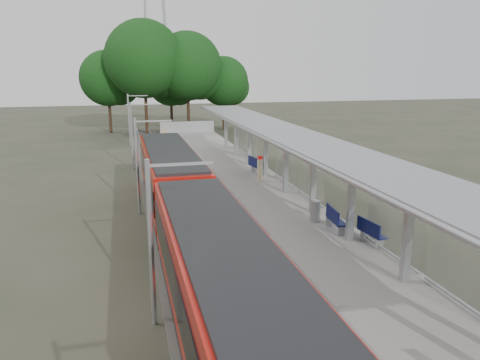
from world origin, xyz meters
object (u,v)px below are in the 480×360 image
(train, at_px, (187,213))
(info_pillar_far, at_px, (260,170))
(bench_near, at_px, (335,219))
(bench_far, at_px, (256,165))
(litter_bin, at_px, (315,211))
(bench_mid, at_px, (370,231))

(train, height_order, info_pillar_far, train)
(bench_near, height_order, bench_far, bench_far)
(bench_far, xyz_separation_m, info_pillar_far, (-0.30, -2.07, 0.10))
(litter_bin, bearing_deg, bench_near, -78.01)
(info_pillar_far, relative_size, litter_bin, 1.61)
(bench_mid, bearing_deg, litter_bin, 101.37)
(bench_far, height_order, info_pillar_far, info_pillar_far)
(train, relative_size, bench_far, 16.03)
(bench_mid, height_order, info_pillar_far, info_pillar_far)
(bench_near, relative_size, bench_far, 0.94)
(train, bearing_deg, bench_far, 60.72)
(bench_near, relative_size, litter_bin, 1.61)
(bench_mid, distance_m, litter_bin, 3.40)
(bench_far, relative_size, litter_bin, 1.71)
(bench_near, xyz_separation_m, info_pillar_far, (-0.53, 9.81, 0.13))
(train, relative_size, bench_mid, 18.08)
(train, bearing_deg, bench_mid, -20.87)
(litter_bin, bearing_deg, bench_far, 89.57)
(bench_near, distance_m, bench_mid, 1.93)
(bench_far, bearing_deg, train, -129.12)
(train, relative_size, litter_bin, 27.49)
(info_pillar_far, bearing_deg, bench_mid, -89.28)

